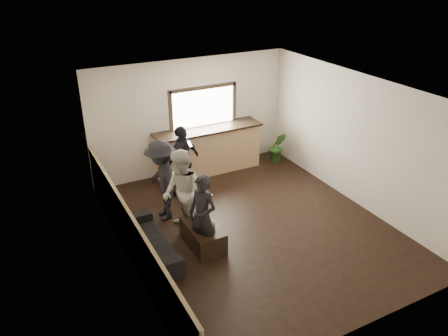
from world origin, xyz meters
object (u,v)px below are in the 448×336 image
person_a (203,216)px  person_c (162,180)px  cup_a (196,218)px  cup_b (213,224)px  person_b (182,194)px  person_d (183,161)px  bar_counter (208,147)px  sofa (147,241)px  potted_plant (277,147)px  coffee_table (203,236)px

person_a → person_c: bearing=161.8°
cup_a → cup_b: bearing=-57.5°
person_b → person_c: (-0.13, 0.72, -0.01)m
person_d → bar_counter: bearing=-166.1°
sofa → cup_a: 0.98m
potted_plant → cup_b: bearing=-140.4°
cup_b → person_c: person_c is taller
potted_plant → person_d: size_ratio=0.50×
bar_counter → cup_a: size_ratio=21.42×
sofa → person_a: bearing=-113.4°
coffee_table → person_a: 0.58m
bar_counter → person_d: (-1.01, -0.82, 0.18)m
coffee_table → cup_b: 0.32m
sofa → cup_b: (1.16, -0.32, 0.21)m
coffee_table → cup_a: (-0.04, 0.22, 0.27)m
cup_a → person_a: bearing=-94.1°
coffee_table → cup_b: (0.16, -0.10, 0.26)m
cup_a → person_c: (-0.26, 1.06, 0.37)m
cup_b → coffee_table: bearing=148.7°
cup_b → potted_plant: bearing=39.6°
person_c → coffee_table: bearing=15.8°
person_b → coffee_table: bearing=19.0°
coffee_table → potted_plant: potted_plant is taller
cup_a → person_d: size_ratio=0.08×
person_a → person_d: (0.52, 2.15, 0.05)m
sofa → coffee_table: bearing=-103.0°
cup_a → person_a: 0.49m
bar_counter → person_b: bar_counter is taller
cup_a → coffee_table: bearing=-79.2°
cup_b → person_d: 2.13m
potted_plant → person_d: (-2.86, -0.52, 0.41)m
potted_plant → person_c: 3.83m
person_a → person_d: size_ratio=0.94×
cup_a → potted_plant: size_ratio=0.15×
potted_plant → person_d: person_d is taller
person_b → person_d: (0.61, 1.42, -0.04)m
cup_b → person_a: (-0.23, -0.07, 0.29)m
person_c → person_a: bearing=11.6°
potted_plant → sofa: bearing=-152.2°
sofa → person_a: (0.93, -0.40, 0.50)m
cup_a → person_b: (-0.12, 0.34, 0.38)m
cup_a → cup_b: (0.21, -0.32, -0.00)m
bar_counter → coffee_table: 3.19m
coffee_table → person_d: 2.12m
sofa → person_c: 1.39m
person_d → cup_a: bearing=49.1°
bar_counter → person_d: 1.31m
bar_counter → person_b: (-1.62, -2.24, 0.22)m
bar_counter → cup_a: bar_counter is taller
person_a → sofa: bearing=-140.3°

